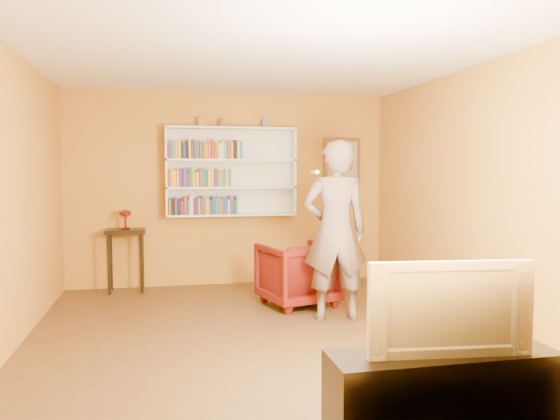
% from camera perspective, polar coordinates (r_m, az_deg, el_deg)
% --- Properties ---
extents(room_shell, '(5.30, 5.80, 2.88)m').
position_cam_1_polar(room_shell, '(5.33, -1.97, -2.27)').
color(room_shell, '#493117').
rests_on(room_shell, ground).
extents(bookshelf, '(1.80, 0.29, 1.23)m').
position_cam_1_polar(bookshelf, '(7.68, -5.17, 3.96)').
color(bookshelf, white).
rests_on(bookshelf, room_shell).
extents(books_row_lower, '(0.93, 0.19, 0.27)m').
position_cam_1_polar(books_row_lower, '(7.55, -7.97, 0.42)').
color(books_row_lower, brown).
rests_on(books_row_lower, bookshelf).
extents(books_row_middle, '(0.84, 0.19, 0.27)m').
position_cam_1_polar(books_row_middle, '(7.53, -8.42, 3.30)').
color(books_row_middle, '#B63A1C').
rests_on(books_row_middle, bookshelf).
extents(books_row_upper, '(1.00, 0.19, 0.27)m').
position_cam_1_polar(books_row_upper, '(7.55, -7.76, 6.20)').
color(books_row_upper, '#532163').
rests_on(books_row_upper, bookshelf).
extents(ornament_left, '(0.09, 0.09, 0.12)m').
position_cam_1_polar(ornament_left, '(7.61, -8.23, 9.06)').
color(ornament_left, '#B65B34').
rests_on(ornament_left, bookshelf).
extents(ornament_centre, '(0.08, 0.08, 0.11)m').
position_cam_1_polar(ornament_centre, '(7.64, -6.02, 9.01)').
color(ornament_centre, maroon).
rests_on(ornament_centre, bookshelf).
extents(ornament_right, '(0.09, 0.09, 0.12)m').
position_cam_1_polar(ornament_right, '(7.72, -1.56, 9.03)').
color(ornament_right, slate).
rests_on(ornament_right, bookshelf).
extents(framed_painting, '(0.55, 0.05, 0.70)m').
position_cam_1_polar(framed_painting, '(8.10, 6.49, 5.06)').
color(framed_painting, brown).
rests_on(framed_painting, room_shell).
extents(console_table, '(0.51, 0.39, 0.84)m').
position_cam_1_polar(console_table, '(7.53, -15.82, -3.03)').
color(console_table, black).
rests_on(console_table, ground).
extents(ruby_lustre, '(0.16, 0.16, 0.26)m').
position_cam_1_polar(ruby_lustre, '(7.50, -15.86, -0.51)').
color(ruby_lustre, maroon).
rests_on(ruby_lustre, console_table).
extents(armchair, '(0.99, 1.00, 0.75)m').
position_cam_1_polar(armchair, '(6.58, 1.90, -6.69)').
color(armchair, '#490505').
rests_on(armchair, ground).
extents(person, '(0.75, 0.53, 1.93)m').
position_cam_1_polar(person, '(5.89, 5.80, -2.17)').
color(person, brown).
rests_on(person, ground).
extents(game_remote, '(0.04, 0.15, 0.04)m').
position_cam_1_polar(game_remote, '(5.49, 3.70, 3.99)').
color(game_remote, white).
rests_on(game_remote, person).
extents(tv_cabinet, '(1.41, 0.42, 0.50)m').
position_cam_1_polar(tv_cabinet, '(3.65, 16.58, -17.79)').
color(tv_cabinet, black).
rests_on(tv_cabinet, ground).
extents(television, '(1.00, 0.23, 0.57)m').
position_cam_1_polar(television, '(3.49, 16.75, -9.53)').
color(television, black).
rests_on(television, tv_cabinet).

